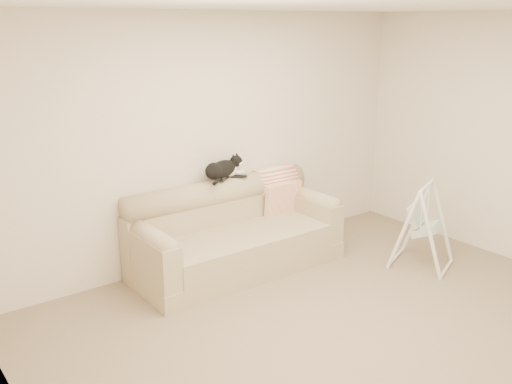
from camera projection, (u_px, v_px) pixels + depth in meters
ground_plane at (346, 328)px, 4.83m from camera, size 5.00×5.00×0.00m
room_shell at (356, 151)px, 4.39m from camera, size 5.04×4.04×2.60m
sofa at (233, 235)px, 5.94m from camera, size 2.20×0.93×0.90m
remote_a at (224, 179)px, 5.97m from camera, size 0.17×0.15×0.03m
remote_b at (239, 176)px, 6.07m from camera, size 0.17×0.13×0.02m
tuxedo_cat at (223, 169)px, 5.95m from camera, size 0.57×0.41×0.24m
throw_blanket at (275, 184)px, 6.43m from camera, size 0.48×0.38×0.58m
baby_swing at (423, 225)px, 5.95m from camera, size 0.73×0.75×0.90m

